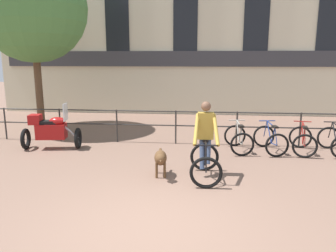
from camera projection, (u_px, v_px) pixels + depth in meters
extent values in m
plane|color=#7A5B4C|center=(151.00, 226.00, 5.25)|extent=(60.00, 60.00, 0.00)
cylinder|color=#2D2B28|center=(5.00, 124.00, 10.75)|extent=(0.05, 0.05, 1.05)
cylinder|color=#2D2B28|center=(60.00, 125.00, 10.57)|extent=(0.05, 0.05, 1.05)
cylinder|color=#2D2B28|center=(117.00, 126.00, 10.39)|extent=(0.05, 0.05, 1.05)
cylinder|color=#2D2B28|center=(176.00, 127.00, 10.20)|extent=(0.05, 0.05, 1.05)
cylinder|color=#2D2B28|center=(237.00, 128.00, 10.02)|extent=(0.05, 0.05, 1.05)
cylinder|color=#2D2B28|center=(300.00, 130.00, 9.84)|extent=(0.05, 0.05, 1.05)
cylinder|color=#2D2B28|center=(176.00, 112.00, 10.10)|extent=(15.00, 0.04, 0.04)
cylinder|color=#2D2B28|center=(176.00, 126.00, 10.19)|extent=(15.00, 0.04, 0.04)
cube|color=beige|center=(186.00, 16.00, 15.03)|extent=(18.00, 0.60, 9.04)
cube|color=#333338|center=(185.00, 59.00, 15.08)|extent=(17.10, 0.12, 0.70)
cube|color=black|center=(51.00, 7.00, 15.24)|extent=(1.10, 0.06, 5.06)
cube|color=black|center=(117.00, 6.00, 14.93)|extent=(1.10, 0.06, 5.06)
cube|color=black|center=(186.00, 5.00, 14.62)|extent=(1.10, 0.06, 5.06)
cube|color=black|center=(258.00, 4.00, 14.31)|extent=(1.10, 0.06, 5.06)
cube|color=black|center=(333.00, 2.00, 14.00)|extent=(1.10, 0.06, 5.06)
torus|color=black|center=(206.00, 173.00, 6.70)|extent=(0.68, 0.08, 0.68)
torus|color=black|center=(204.00, 157.00, 7.77)|extent=(0.68, 0.08, 0.68)
cylinder|color=black|center=(206.00, 156.00, 7.07)|extent=(0.05, 0.49, 0.60)
cylinder|color=black|center=(205.00, 153.00, 7.40)|extent=(0.04, 0.23, 0.52)
cylinder|color=black|center=(206.00, 143.00, 7.11)|extent=(0.05, 0.66, 0.10)
cylinder|color=black|center=(205.00, 161.00, 7.56)|extent=(0.04, 0.44, 0.08)
cylinder|color=black|center=(205.00, 149.00, 7.61)|extent=(0.03, 0.26, 0.47)
cylinder|color=black|center=(206.00, 159.00, 6.74)|extent=(0.03, 0.23, 0.54)
cylinder|color=black|center=(206.00, 145.00, 6.79)|extent=(0.48, 0.04, 0.03)
cube|color=black|center=(205.00, 140.00, 7.44)|extent=(0.12, 0.24, 0.05)
cube|color=#AD8933|center=(206.00, 126.00, 7.37)|extent=(0.36, 0.23, 0.60)
sphere|color=brown|center=(206.00, 106.00, 7.28)|extent=(0.22, 0.22, 0.22)
cylinder|color=#AD8933|center=(196.00, 129.00, 7.07)|extent=(0.13, 0.72, 0.60)
cylinder|color=#AD8933|center=(216.00, 130.00, 7.04)|extent=(0.16, 0.72, 0.60)
cylinder|color=#384766|center=(202.00, 154.00, 7.41)|extent=(0.15, 0.32, 0.69)
cylinder|color=#384766|center=(208.00, 151.00, 7.39)|extent=(0.13, 0.31, 0.58)
ellipsoid|color=brown|center=(161.00, 158.00, 7.43)|extent=(0.34, 0.53, 0.33)
cylinder|color=brown|center=(161.00, 159.00, 7.23)|extent=(0.20, 0.20, 0.18)
sphere|color=brown|center=(161.00, 159.00, 7.05)|extent=(0.21, 0.21, 0.21)
cone|color=brown|center=(161.00, 161.00, 6.96)|extent=(0.13, 0.14, 0.12)
cylinder|color=brown|center=(160.00, 151.00, 7.71)|extent=(0.08, 0.18, 0.12)
cylinder|color=brown|center=(157.00, 170.00, 7.32)|extent=(0.06, 0.06, 0.36)
cylinder|color=brown|center=(165.00, 170.00, 7.32)|extent=(0.06, 0.06, 0.36)
cylinder|color=brown|center=(157.00, 166.00, 7.63)|extent=(0.06, 0.06, 0.36)
cylinder|color=brown|center=(164.00, 166.00, 7.64)|extent=(0.06, 0.06, 0.36)
torus|color=black|center=(78.00, 138.00, 9.70)|extent=(0.21, 0.63, 0.62)
torus|color=black|center=(26.00, 139.00, 9.62)|extent=(0.21, 0.63, 0.62)
cube|color=maroon|center=(51.00, 131.00, 9.62)|extent=(0.89, 0.52, 0.44)
ellipsoid|color=maroon|center=(57.00, 121.00, 9.57)|extent=(0.52, 0.39, 0.24)
cube|color=black|center=(47.00, 122.00, 9.56)|extent=(0.60, 0.38, 0.10)
cylinder|color=#B2B2B7|center=(71.00, 132.00, 9.66)|extent=(0.43, 0.12, 0.41)
cube|color=silver|center=(65.00, 112.00, 9.53)|extent=(0.10, 0.44, 0.50)
cube|color=maroon|center=(35.00, 119.00, 9.52)|extent=(0.37, 0.41, 0.28)
torus|color=black|center=(235.00, 136.00, 9.94)|extent=(0.66, 0.12, 0.66)
torus|color=black|center=(242.00, 145.00, 8.91)|extent=(0.66, 0.12, 0.66)
cylinder|color=#9E998E|center=(238.00, 131.00, 9.49)|extent=(0.07, 0.47, 0.58)
cylinder|color=#9E998E|center=(240.00, 135.00, 9.19)|extent=(0.05, 0.22, 0.51)
cylinder|color=#9E998E|center=(239.00, 123.00, 9.35)|extent=(0.09, 0.63, 0.10)
cylinder|color=#9E998E|center=(241.00, 143.00, 9.12)|extent=(0.06, 0.42, 0.07)
cylinder|color=#9E998E|center=(242.00, 136.00, 8.98)|extent=(0.05, 0.25, 0.46)
cylinder|color=#9E998E|center=(236.00, 128.00, 9.80)|extent=(0.04, 0.21, 0.52)
cylinder|color=#9E998E|center=(237.00, 120.00, 9.65)|extent=(0.48, 0.07, 0.03)
cube|color=black|center=(241.00, 126.00, 9.04)|extent=(0.14, 0.25, 0.05)
torus|color=black|center=(264.00, 136.00, 9.85)|extent=(0.66, 0.16, 0.66)
torus|color=black|center=(277.00, 145.00, 8.83)|extent=(0.66, 0.16, 0.66)
cylinder|color=navy|center=(269.00, 132.00, 9.41)|extent=(0.10, 0.47, 0.58)
cylinder|color=navy|center=(273.00, 135.00, 9.10)|extent=(0.07, 0.22, 0.51)
cylinder|color=navy|center=(271.00, 124.00, 9.26)|extent=(0.13, 0.63, 0.10)
cylinder|color=navy|center=(274.00, 144.00, 9.04)|extent=(0.09, 0.42, 0.07)
cylinder|color=navy|center=(276.00, 136.00, 8.89)|extent=(0.06, 0.25, 0.46)
cylinder|color=navy|center=(265.00, 129.00, 9.71)|extent=(0.06, 0.21, 0.52)
cylinder|color=navy|center=(267.00, 121.00, 9.56)|extent=(0.48, 0.10, 0.03)
cube|color=black|center=(275.00, 127.00, 8.96)|extent=(0.16, 0.26, 0.05)
torus|color=black|center=(300.00, 137.00, 9.75)|extent=(0.66, 0.17, 0.66)
torus|color=black|center=(305.00, 146.00, 8.76)|extent=(0.66, 0.17, 0.66)
cylinder|color=maroon|center=(303.00, 133.00, 9.31)|extent=(0.11, 0.46, 0.58)
cylinder|color=maroon|center=(304.00, 136.00, 9.02)|extent=(0.07, 0.22, 0.51)
cylinder|color=maroon|center=(304.00, 125.00, 9.17)|extent=(0.14, 0.63, 0.10)
cylinder|color=maroon|center=(304.00, 145.00, 8.96)|extent=(0.10, 0.42, 0.07)
cylinder|color=maroon|center=(305.00, 137.00, 8.82)|extent=(0.06, 0.25, 0.46)
cylinder|color=maroon|center=(301.00, 129.00, 9.61)|extent=(0.06, 0.21, 0.52)
cylinder|color=maroon|center=(302.00, 121.00, 9.46)|extent=(0.48, 0.11, 0.03)
cube|color=black|center=(305.00, 127.00, 8.88)|extent=(0.16, 0.26, 0.05)
torus|color=black|center=(328.00, 138.00, 9.68)|extent=(0.66, 0.06, 0.66)
cylinder|color=black|center=(335.00, 133.00, 9.23)|extent=(0.03, 0.47, 0.58)
cylinder|color=black|center=(330.00, 130.00, 9.53)|extent=(0.03, 0.21, 0.52)
cylinder|color=black|center=(333.00, 122.00, 9.39)|extent=(0.48, 0.03, 0.03)
cylinder|color=brown|center=(39.00, 85.00, 11.96)|extent=(0.26, 0.26, 3.32)
sphere|color=#477A3D|center=(32.00, 8.00, 11.41)|extent=(3.80, 3.80, 3.80)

